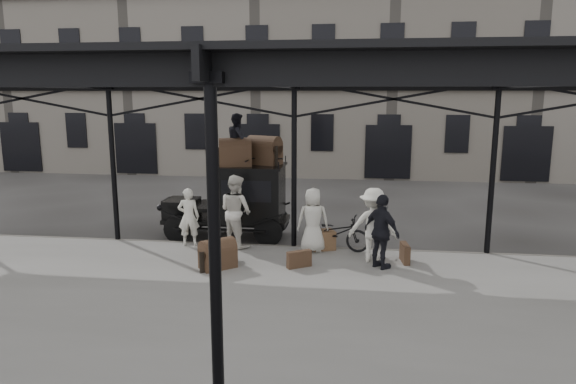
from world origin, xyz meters
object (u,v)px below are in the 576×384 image
porter_official (382,232)px  steamer_trunk_platform (218,256)px  taxi (241,198)px  bicycle (335,233)px  porter_left (189,217)px  steamer_trunk_roof_near (235,154)px

porter_official → steamer_trunk_platform: (-3.80, -0.47, -0.59)m
taxi → bicycle: taxi is taller
porter_left → porter_official: (5.04, -1.23, 0.10)m
bicycle → steamer_trunk_roof_near: steamer_trunk_roof_near is taller
porter_official → steamer_trunk_platform: porter_official is taller
porter_official → steamer_trunk_platform: bearing=53.3°
taxi → bicycle: 3.15m
taxi → steamer_trunk_platform: 3.15m
bicycle → porter_left: bearing=100.9°
taxi → steamer_trunk_platform: bearing=-87.9°
taxi → bicycle: (2.80, -1.31, -0.59)m
porter_left → bicycle: size_ratio=0.88×
porter_official → bicycle: 1.74m
steamer_trunk_platform → bicycle: bearing=-7.7°
porter_left → taxi: bearing=-139.9°
bicycle → porter_official: bearing=-128.6°
taxi → steamer_trunk_roof_near: bearing=-108.1°
taxi → steamer_trunk_roof_near: (-0.08, -0.25, 1.30)m
steamer_trunk_platform → porter_left: bearing=85.6°
steamer_trunk_platform → taxi: bearing=51.5°
taxi → steamer_trunk_roof_near: steamer_trunk_roof_near is taller
porter_official → steamer_trunk_roof_near: steamer_trunk_roof_near is taller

